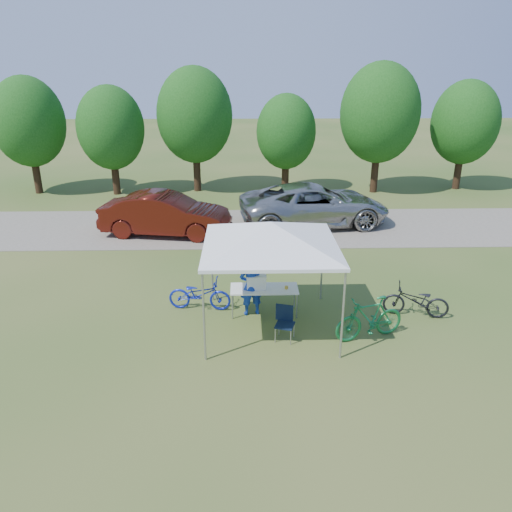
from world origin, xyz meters
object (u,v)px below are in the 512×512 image
Objects in this scene: folding_chair at (285,320)px; cyclist at (251,285)px; sedan at (166,214)px; cooler at (256,281)px; minivan at (314,205)px; bike_green at (369,318)px; bike_dark at (416,301)px; folding_table at (264,290)px; bike_blue at (200,294)px.

cyclist is (-0.78, 1.23, 0.34)m from folding_chair.
cyclist is 7.27m from sedan.
minivan is at bearing 71.67° from cooler.
cooler reaches higher than bike_green.
cooler is 4.15m from bike_dark.
folding_table is 1.37m from folding_chair.
bike_dark is (4.25, -0.22, -0.39)m from cyclist.
folding_chair is at bearing -109.36° from bike_green.
minivan is (4.02, 7.35, 0.41)m from bike_blue.
cooler is (-0.20, 0.00, 0.23)m from folding_table.
cyclist reaches higher than folding_table.
bike_dark is at bearing 108.69° from bike_green.
minivan reaches higher than folding_chair.
sedan is (-3.14, 6.56, -0.00)m from cyclist.
cooler is at bearing -173.02° from cyclist.
minivan reaches higher than bike_dark.
folding_chair is 1.50m from cooler.
folding_chair is at bearing 108.30° from cyclist.
cyclist is at bearing -132.51° from bike_green.
folding_table is at bearing -0.00° from cooler.
minivan is (-0.12, 8.97, 0.32)m from bike_green.
minivan is at bearing 73.06° from folding_table.
minivan reaches higher than cooler.
minivan is at bearing -21.88° from bike_blue.
bike_green is at bearing 172.51° from minivan.
folding_table is 0.37m from cyclist.
cooler is 0.09× the size of minivan.
minivan is at bearing 163.32° from bike_green.
minivan is at bearing -70.16° from sedan.
bike_blue reaches higher than folding_table.
folding_chair is 8.72m from sedan.
sedan is at bearing -78.33° from cyclist.
bike_dark is at bearing -123.53° from sedan.
bike_green is 0.37× the size of sedan.
bike_blue is at bearing -155.12° from sedan.
cooler is 8.02m from minivan.
bike_blue is (-2.14, 1.55, -0.05)m from folding_chair.
folding_table is at bearing -136.46° from bike_green.
bike_green reaches higher than folding_chair.
cyclist is 0.99× the size of bike_blue.
bike_dark is at bearing -176.83° from minivan.
cyclist is at bearing -79.48° from bike_dark.
cooler is at bearing -134.55° from bike_green.
sedan is (-3.48, 6.51, 0.14)m from folding_table.
sedan is at bearing -119.01° from bike_dark.
cyclist is at bearing -96.33° from bike_blue.
bike_green is at bearing 15.45° from folding_chair.
folding_chair is at bearing -119.13° from bike_blue.
cyclist is 0.34× the size of sedan.
cooler is at bearing -93.23° from bike_blue.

